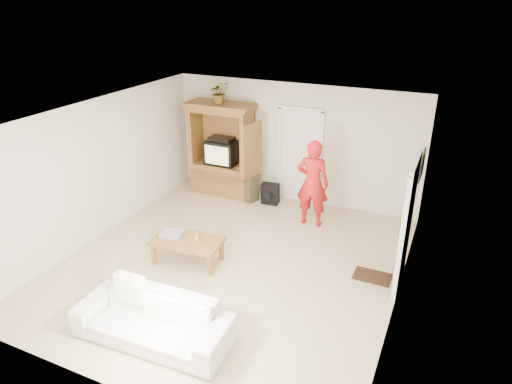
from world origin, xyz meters
TOP-DOWN VIEW (x-y plane):
  - floor at (0.00, 0.00)m, footprint 6.00×6.00m
  - ceiling at (0.00, 0.00)m, footprint 6.00×6.00m
  - wall_back at (0.00, 3.00)m, footprint 5.50×0.00m
  - wall_front at (0.00, -3.00)m, footprint 5.50×0.00m
  - wall_left at (-2.75, 0.00)m, footprint 0.00×6.00m
  - wall_right at (2.75, 0.00)m, footprint 0.00×6.00m
  - armoire at (-1.58, 2.66)m, footprint 1.82×1.14m
  - door_back at (0.15, 2.97)m, footprint 0.85×0.05m
  - doorway_right at (2.73, 0.60)m, footprint 0.05×0.90m
  - framed_picture at (2.73, 1.90)m, footprint 0.03×0.60m
  - doormat at (2.30, 0.60)m, footprint 0.60×0.40m
  - plant at (-1.60, 2.63)m, footprint 0.56×0.55m
  - man at (0.78, 1.98)m, footprint 0.66×0.45m
  - sofa at (-0.10, -2.09)m, footprint 2.16×0.92m
  - coffee_table at (-0.72, -0.26)m, footprint 1.26×0.77m
  - towel at (-1.02, -0.26)m, footprint 0.43×0.35m
  - candle at (-0.55, -0.21)m, footprint 0.08×0.08m
  - backpack_black at (-0.33, 2.49)m, footprint 0.39×0.25m
  - backpack_olive at (-0.87, 2.50)m, footprint 0.48×0.41m

SIDE VIEW (x-z plane):
  - floor at x=0.00m, z-range 0.00..0.00m
  - doormat at x=2.30m, z-range 0.00..0.02m
  - backpack_black at x=-0.33m, z-range 0.00..0.47m
  - sofa at x=-0.10m, z-range 0.00..0.62m
  - backpack_olive at x=-0.87m, z-range 0.00..0.77m
  - coffee_table at x=-0.72m, z-range 0.17..0.61m
  - towel at x=-1.02m, z-range 0.45..0.53m
  - candle at x=-0.55m, z-range 0.45..0.55m
  - man at x=0.78m, z-range 0.00..1.77m
  - armoire at x=-1.58m, z-range -0.14..1.96m
  - door_back at x=0.15m, z-range 0.00..2.04m
  - doorway_right at x=2.73m, z-range 0.00..2.04m
  - wall_back at x=0.00m, z-range -1.45..4.05m
  - wall_front at x=0.00m, z-range -1.45..4.05m
  - wall_left at x=-2.75m, z-range -1.70..4.30m
  - wall_right at x=2.75m, z-range -1.70..4.30m
  - framed_picture at x=2.73m, z-range 1.36..1.84m
  - plant at x=-1.60m, z-range 2.10..2.57m
  - ceiling at x=0.00m, z-range 2.60..2.60m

